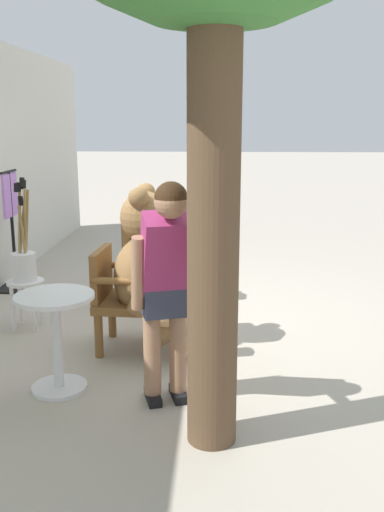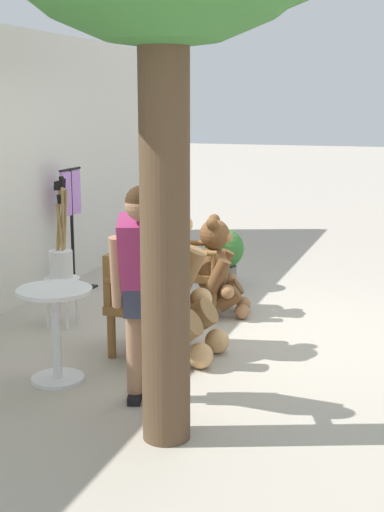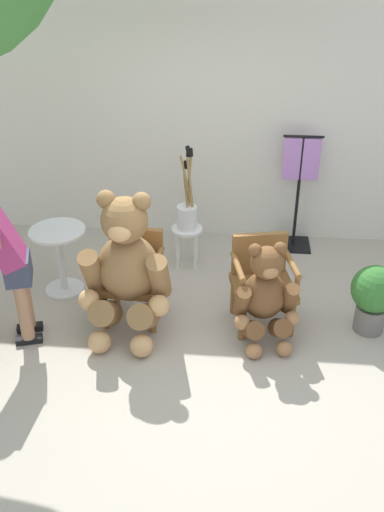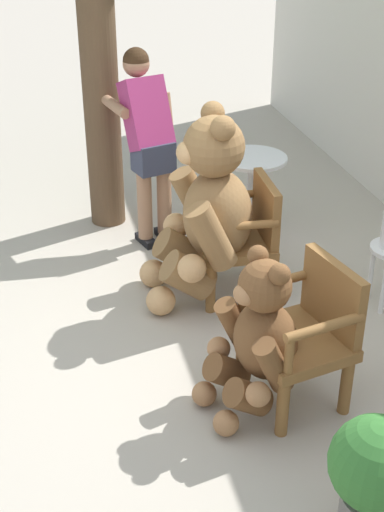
% 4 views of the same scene
% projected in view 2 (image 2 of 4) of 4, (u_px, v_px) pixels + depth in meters
% --- Properties ---
extents(ground_plane, '(60.00, 60.00, 0.00)m').
position_uv_depth(ground_plane, '(226.00, 336.00, 6.42)').
color(ground_plane, '#B2A899').
extents(wooden_chair_left, '(0.59, 0.55, 0.86)m').
position_uv_depth(wooden_chair_left, '(140.00, 298.00, 5.94)').
color(wooden_chair_left, brown).
rests_on(wooden_chair_left, ground).
extents(wooden_chair_right, '(0.66, 0.63, 0.86)m').
position_uv_depth(wooden_chair_right, '(189.00, 267.00, 7.07)').
color(wooden_chair_right, brown).
rests_on(wooden_chair_right, ground).
extents(teddy_bear_large, '(0.84, 0.81, 1.40)m').
position_uv_depth(teddy_bear_large, '(168.00, 275.00, 5.81)').
color(teddy_bear_large, olive).
rests_on(teddy_bear_large, ground).
extents(teddy_bear_small, '(0.61, 0.61, 0.99)m').
position_uv_depth(teddy_bear_small, '(217.00, 267.00, 6.99)').
color(teddy_bear_small, brown).
rests_on(teddy_bear_small, ground).
extents(person_visitor, '(0.72, 0.62, 1.55)m').
position_uv_depth(person_visitor, '(145.00, 277.00, 4.75)').
color(person_visitor, black).
rests_on(person_visitor, ground).
extents(white_stool, '(0.34, 0.34, 0.46)m').
position_uv_depth(white_stool, '(62.00, 289.00, 6.66)').
color(white_stool, white).
rests_on(white_stool, ground).
extents(brush_bucket, '(0.22, 0.22, 0.95)m').
position_uv_depth(brush_bucket, '(61.00, 256.00, 6.60)').
color(brush_bucket, white).
rests_on(brush_bucket, white_stool).
extents(round_side_table, '(0.56, 0.56, 0.72)m').
position_uv_depth(round_side_table, '(56.00, 324.00, 5.30)').
color(round_side_table, silver).
rests_on(round_side_table, ground).
extents(potted_plant, '(0.44, 0.44, 0.68)m').
position_uv_depth(potted_plant, '(224.00, 254.00, 8.01)').
color(potted_plant, slate).
rests_on(potted_plant, ground).
extents(clothing_display_stand, '(0.44, 0.40, 1.36)m').
position_uv_depth(clothing_display_stand, '(72.00, 226.00, 7.89)').
color(clothing_display_stand, black).
rests_on(clothing_display_stand, ground).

